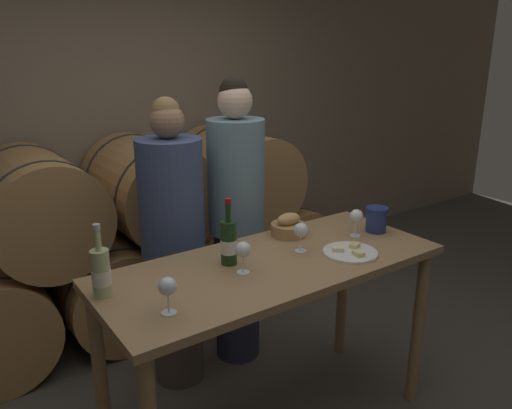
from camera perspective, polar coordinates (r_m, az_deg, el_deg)
name	(u,v)px	position (r m, az deg, el deg)	size (l,w,h in m)	color
stone_wall_back	(112,93)	(4.03, -16.10, 12.10)	(10.00, 0.12, 3.20)	#7F705B
barrel_stack	(152,237)	(3.72, -11.85, -3.62)	(2.93, 0.91, 1.33)	#A87A47
tasting_table	(273,287)	(2.46, 1.91, -9.36)	(1.69, 0.70, 0.95)	#99754C
person_left	(174,247)	(2.87, -9.39, -4.76)	(0.36, 0.36, 1.69)	#4C4238
person_right	(236,223)	(3.05, -2.25, -2.07)	(0.34, 0.34, 1.78)	#2D334C
wine_bottle_red	(229,242)	(2.34, -3.14, -4.31)	(0.08, 0.08, 0.32)	#193819
wine_bottle_white	(101,272)	(2.14, -17.29, -7.43)	(0.08, 0.08, 0.31)	#ADBC7F
blue_crock	(376,218)	(2.84, 13.54, -1.54)	(0.12, 0.12, 0.14)	navy
bread_basket	(288,227)	(2.72, 3.72, -2.57)	(0.19, 0.19, 0.13)	#A87F4C
cheese_plate	(350,252)	(2.53, 10.72, -5.37)	(0.27, 0.27, 0.04)	white
wine_glass_far_left	(168,287)	(1.94, -10.07, -9.32)	(0.07, 0.07, 0.15)	white
wine_glass_left	(243,250)	(2.25, -1.50, -5.27)	(0.07, 0.07, 0.15)	white
wine_glass_center	(301,231)	(2.49, 5.16, -3.01)	(0.07, 0.07, 0.15)	white
wine_glass_right	(356,217)	(2.74, 11.41, -1.39)	(0.07, 0.07, 0.15)	white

